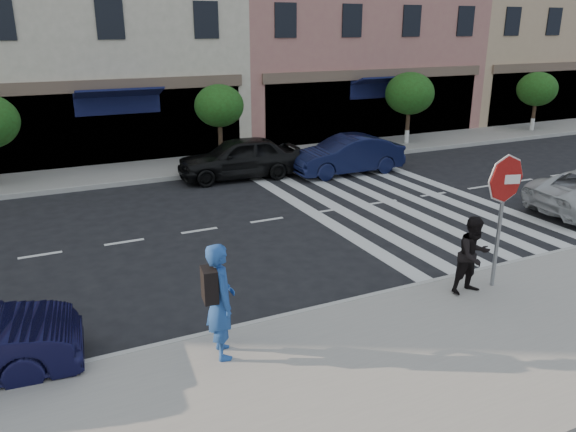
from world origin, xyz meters
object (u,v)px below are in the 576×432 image
object	(u,v)px
stop_sign	(504,193)
car_far_mid	(239,158)
walker	(473,255)
car_far_right	(347,155)
photographer	(221,301)

from	to	relation	value
stop_sign	car_far_mid	distance (m)	11.18
walker	car_far_right	distance (m)	10.39
car_far_right	stop_sign	bearing A→B (deg)	-12.91
photographer	car_far_mid	xyz separation A→B (m)	(4.50, 11.00, -0.37)
car_far_mid	walker	bearing A→B (deg)	8.11
photographer	car_far_right	distance (m)	12.97
photographer	car_far_mid	size ratio (longest dim) A/B	0.44
stop_sign	photographer	size ratio (longest dim) A/B	1.43
stop_sign	car_far_right	xyz separation A→B (m)	(2.46, 9.90, -1.45)
walker	car_far_mid	world-z (taller)	walker
stop_sign	photographer	xyz separation A→B (m)	(-5.91, -0.01, -1.03)
walker	car_far_mid	xyz separation A→B (m)	(-0.78, 11.01, -0.20)
walker	car_far_right	bearing A→B (deg)	72.07
walker	car_far_mid	distance (m)	11.04
walker	photographer	bearing A→B (deg)	179.31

